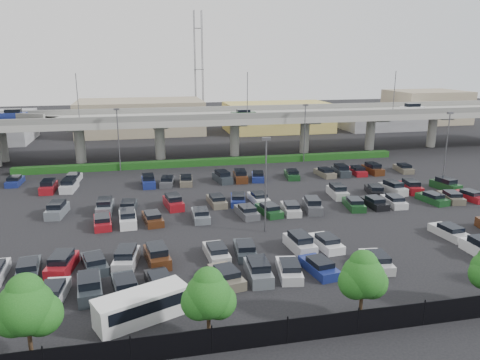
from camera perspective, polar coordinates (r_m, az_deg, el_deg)
The scene contains 10 objects.
ground at distance 58.20m, azimuth 0.97°, elevation -3.53°, with size 280.00×280.00×0.00m, color black.
overpass at distance 87.39m, azimuth -4.04°, elevation 7.32°, with size 150.00×13.00×15.80m.
hedge at distance 81.73m, azimuth -3.08°, elevation 2.24°, with size 66.00×1.60×1.10m, color #173E12.
fence at distance 33.60m, azimuth 12.49°, elevation -16.78°, with size 70.00×0.10×2.00m.
tree_row at distance 33.80m, azimuth 12.88°, elevation -11.54°, with size 65.07×3.66×5.94m.
shuttle_bus at distance 35.15m, azimuth -11.90°, elevation -14.72°, with size 7.04×4.73×2.15m.
parked_cars at distance 54.73m, azimuth 2.21°, elevation -4.06°, with size 63.16×41.63×1.67m.
light_poles at distance 57.69m, azimuth -3.45°, elevation 2.70°, with size 66.90×48.38×10.30m.
distant_buildings at distance 119.16m, azimuth -0.11°, elevation 7.79°, with size 138.00×24.00×9.00m.
comm_tower at distance 128.87m, azimuth -5.05°, elevation 13.55°, with size 2.40×2.40×30.00m.
Camera 1 is at (-12.85, -53.74, 18.31)m, focal length 35.00 mm.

